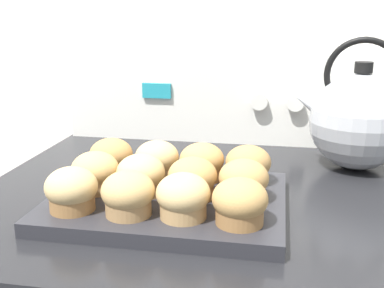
{
  "coord_description": "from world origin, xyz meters",
  "views": [
    {
      "loc": [
        0.1,
        -0.41,
        1.2
      ],
      "look_at": [
        -0.03,
        0.32,
        0.99
      ],
      "focal_mm": 45.0,
      "sensor_mm": 36.0,
      "label": 1
    }
  ],
  "objects": [
    {
      "name": "wall_back",
      "position": [
        0.0,
        0.73,
        1.2
      ],
      "size": [
        8.0,
        0.05,
        2.4
      ],
      "color": "white",
      "rests_on": "ground_plane"
    },
    {
      "name": "muffin_r2_c3",
      "position": [
        0.06,
        0.34,
        0.96
      ],
      "size": [
        0.07,
        0.07,
        0.06
      ],
      "color": "olive",
      "rests_on": "muffin_pan"
    },
    {
      "name": "tea_kettle",
      "position": [
        0.25,
        0.52,
        1.0
      ],
      "size": [
        0.22,
        0.18,
        0.25
      ],
      "color": "#ADAFB5",
      "rests_on": "stove_range"
    },
    {
      "name": "muffin_r0_c2",
      "position": [
        -0.02,
        0.18,
        0.96
      ],
      "size": [
        0.07,
        0.07,
        0.06
      ],
      "color": "tan",
      "rests_on": "muffin_pan"
    },
    {
      "name": "muffin_r1_c2",
      "position": [
        -0.02,
        0.26,
        0.96
      ],
      "size": [
        0.07,
        0.07,
        0.06
      ],
      "color": "olive",
      "rests_on": "muffin_pan"
    },
    {
      "name": "muffin_r1_c0",
      "position": [
        -0.17,
        0.26,
        0.96
      ],
      "size": [
        0.07,
        0.07,
        0.06
      ],
      "color": "#A37A4C",
      "rests_on": "muffin_pan"
    },
    {
      "name": "muffin_r0_c0",
      "position": [
        -0.18,
        0.18,
        0.96
      ],
      "size": [
        0.07,
        0.07,
        0.06
      ],
      "color": "olive",
      "rests_on": "muffin_pan"
    },
    {
      "name": "muffin_r0_c3",
      "position": [
        0.06,
        0.18,
        0.96
      ],
      "size": [
        0.07,
        0.07,
        0.06
      ],
      "color": "olive",
      "rests_on": "muffin_pan"
    },
    {
      "name": "muffin_r2_c1",
      "position": [
        -0.1,
        0.34,
        0.96
      ],
      "size": [
        0.07,
        0.07,
        0.06
      ],
      "color": "#A37A4C",
      "rests_on": "muffin_pan"
    },
    {
      "name": "muffin_r1_c3",
      "position": [
        0.06,
        0.26,
        0.96
      ],
      "size": [
        0.07,
        0.07,
        0.06
      ],
      "color": "olive",
      "rests_on": "muffin_pan"
    },
    {
      "name": "muffin_r2_c2",
      "position": [
        -0.02,
        0.34,
        0.96
      ],
      "size": [
        0.07,
        0.07,
        0.06
      ],
      "color": "olive",
      "rests_on": "muffin_pan"
    },
    {
      "name": "muffin_r1_c1",
      "position": [
        -0.1,
        0.26,
        0.96
      ],
      "size": [
        0.07,
        0.07,
        0.06
      ],
      "color": "tan",
      "rests_on": "muffin_pan"
    },
    {
      "name": "control_panel",
      "position": [
        0.0,
        0.67,
        1.01
      ],
      "size": [
        0.77,
        0.07,
        0.2
      ],
      "color": "white",
      "rests_on": "stove_range"
    },
    {
      "name": "muffin_r2_c0",
      "position": [
        -0.18,
        0.34,
        0.96
      ],
      "size": [
        0.07,
        0.07,
        0.06
      ],
      "color": "olive",
      "rests_on": "muffin_pan"
    },
    {
      "name": "muffin_pan",
      "position": [
        -0.06,
        0.26,
        0.92
      ],
      "size": [
        0.35,
        0.27,
        0.02
      ],
      "color": "#28282D",
      "rests_on": "stove_range"
    },
    {
      "name": "muffin_r0_c1",
      "position": [
        -0.09,
        0.18,
        0.96
      ],
      "size": [
        0.07,
        0.07,
        0.06
      ],
      "color": "#A37A4C",
      "rests_on": "muffin_pan"
    }
  ]
}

